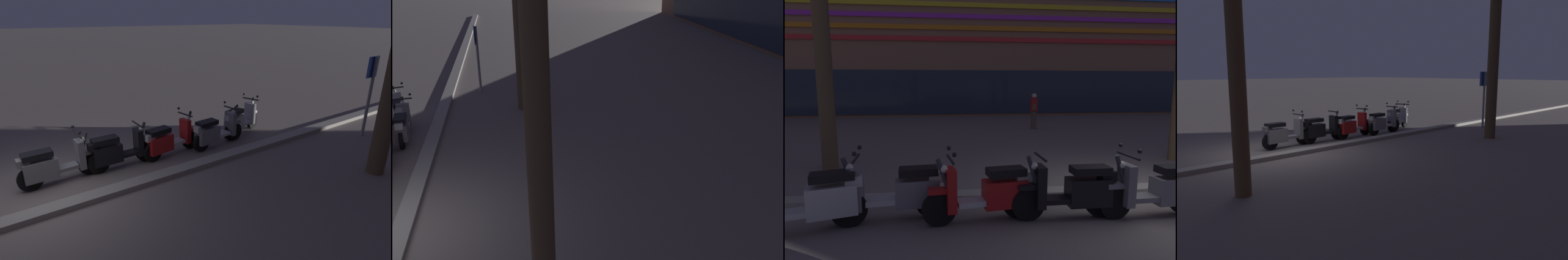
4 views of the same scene
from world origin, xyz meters
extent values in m
plane|color=slate|center=(0.00, 0.00, 0.00)|extent=(200.00, 200.00, 0.00)
cube|color=gray|center=(0.00, 0.55, 0.06)|extent=(60.00, 0.36, 0.12)
cylinder|color=black|center=(-6.61, -0.77, 0.26)|extent=(0.53, 0.24, 0.52)
cylinder|color=black|center=(-5.36, -0.40, 0.26)|extent=(0.53, 0.24, 0.52)
cube|color=silver|center=(-6.03, -0.60, 0.32)|extent=(0.65, 0.44, 0.08)
cube|color=silver|center=(-5.57, -0.46, 0.44)|extent=(0.74, 0.50, 0.45)
cube|color=black|center=(-5.55, -0.46, 0.81)|extent=(0.66, 0.46, 0.12)
cube|color=silver|center=(-6.44, -0.72, 0.55)|extent=(0.23, 0.37, 0.66)
cube|color=silver|center=(-6.61, -0.77, 0.55)|extent=(0.35, 0.24, 0.08)
cylinder|color=#333338|center=(-6.51, -0.74, 0.70)|extent=(0.29, 0.15, 0.69)
cylinder|color=black|center=(-6.44, -0.72, 1.02)|extent=(0.20, 0.55, 0.04)
sphere|color=white|center=(-6.53, -0.74, 0.88)|extent=(0.12, 0.12, 0.12)
cube|color=silver|center=(-5.29, -0.38, 0.71)|extent=(0.29, 0.26, 0.16)
sphere|color=black|center=(-6.35, -0.94, 1.14)|extent=(0.07, 0.07, 0.07)
sphere|color=black|center=(-6.48, -0.48, 1.14)|extent=(0.07, 0.07, 0.07)
cylinder|color=black|center=(-5.44, -0.30, 0.26)|extent=(0.53, 0.15, 0.52)
cylinder|color=black|center=(-4.14, -0.17, 0.26)|extent=(0.53, 0.15, 0.52)
cube|color=silver|center=(-4.84, -0.24, 0.32)|extent=(0.62, 0.34, 0.08)
cube|color=slate|center=(-4.36, -0.19, 0.42)|extent=(0.71, 0.39, 0.43)
cube|color=black|center=(-4.34, -0.19, 0.77)|extent=(0.63, 0.36, 0.12)
cube|color=slate|center=(-5.26, -0.28, 0.55)|extent=(0.17, 0.35, 0.66)
cube|color=slate|center=(-5.44, -0.30, 0.55)|extent=(0.33, 0.19, 0.08)
cylinder|color=#333338|center=(-5.34, -0.29, 0.70)|extent=(0.29, 0.10, 0.69)
cylinder|color=black|center=(-5.26, -0.28, 1.02)|extent=(0.10, 0.56, 0.04)
sphere|color=white|center=(-5.36, -0.29, 0.88)|extent=(0.12, 0.12, 0.12)
cube|color=silver|center=(-4.07, -0.16, 0.67)|extent=(0.26, 0.22, 0.16)
sphere|color=black|center=(-5.22, -0.52, 1.14)|extent=(0.07, 0.07, 0.07)
sphere|color=black|center=(-5.26, -0.04, 1.14)|extent=(0.07, 0.07, 0.07)
cylinder|color=black|center=(-4.02, -0.53, 0.26)|extent=(0.53, 0.17, 0.52)
cylinder|color=black|center=(-2.77, -0.35, 0.26)|extent=(0.53, 0.17, 0.52)
cube|color=silver|center=(-3.45, -0.45, 0.32)|extent=(0.63, 0.36, 0.08)
cube|color=red|center=(-2.99, -0.38, 0.42)|extent=(0.72, 0.41, 0.43)
cube|color=black|center=(-2.97, -0.38, 0.77)|extent=(0.64, 0.38, 0.12)
cube|color=red|center=(-3.85, -0.50, 0.55)|extent=(0.19, 0.36, 0.66)
cube|color=red|center=(-4.02, -0.53, 0.55)|extent=(0.34, 0.20, 0.08)
cylinder|color=#333338|center=(-3.92, -0.52, 0.70)|extent=(0.29, 0.11, 0.69)
cylinder|color=black|center=(-3.85, -0.50, 1.02)|extent=(0.12, 0.56, 0.04)
sphere|color=white|center=(-3.94, -0.52, 0.88)|extent=(0.12, 0.12, 0.12)
cube|color=silver|center=(-2.70, -0.34, 0.67)|extent=(0.27, 0.23, 0.16)
sphere|color=black|center=(-3.79, -0.74, 1.14)|extent=(0.07, 0.07, 0.07)
sphere|color=black|center=(-3.86, -0.26, 1.14)|extent=(0.07, 0.07, 0.07)
cylinder|color=black|center=(-2.64, -0.49, 0.26)|extent=(0.52, 0.10, 0.52)
cylinder|color=black|center=(-1.44, -0.49, 0.26)|extent=(0.52, 0.10, 0.52)
cube|color=black|center=(-2.09, -0.49, 0.32)|extent=(0.60, 0.28, 0.08)
cube|color=black|center=(-1.66, -0.49, 0.43)|extent=(0.68, 0.32, 0.44)
cube|color=black|center=(-1.64, -0.49, 0.79)|extent=(0.60, 0.30, 0.12)
cube|color=black|center=(-2.46, -0.49, 0.55)|extent=(0.14, 0.34, 0.66)
cube|color=black|center=(-2.64, -0.49, 0.55)|extent=(0.32, 0.16, 0.08)
cylinder|color=#333338|center=(-2.54, -0.49, 0.70)|extent=(0.28, 0.07, 0.69)
cylinder|color=black|center=(-2.46, -0.49, 1.02)|extent=(0.04, 0.56, 0.04)
sphere|color=white|center=(-2.56, -0.49, 0.88)|extent=(0.12, 0.12, 0.12)
cube|color=black|center=(-1.36, -0.49, 0.69)|extent=(0.24, 0.20, 0.16)
cylinder|color=black|center=(-1.25, -0.59, 0.26)|extent=(0.52, 0.12, 0.52)
cylinder|color=black|center=(-0.01, -0.54, 0.26)|extent=(0.52, 0.12, 0.52)
cube|color=slate|center=(-0.68, -0.57, 0.32)|extent=(0.61, 0.30, 0.08)
cube|color=slate|center=(-0.23, -0.55, 0.42)|extent=(0.69, 0.35, 0.43)
cube|color=black|center=(-0.21, -0.55, 0.77)|extent=(0.61, 0.32, 0.12)
cube|color=slate|center=(-1.07, -0.58, 0.55)|extent=(0.15, 0.35, 0.66)
cube|color=slate|center=(-1.25, -0.59, 0.55)|extent=(0.33, 0.17, 0.08)
cylinder|color=#333338|center=(-1.15, -0.59, 0.70)|extent=(0.29, 0.08, 0.69)
cylinder|color=black|center=(-1.07, -0.58, 1.02)|extent=(0.06, 0.56, 0.04)
sphere|color=white|center=(-1.17, -0.59, 0.88)|extent=(0.12, 0.12, 0.12)
cube|color=slate|center=(0.07, -0.54, 0.67)|extent=(0.25, 0.21, 0.16)
sphere|color=black|center=(-1.05, -0.82, 1.14)|extent=(0.07, 0.07, 0.07)
sphere|color=black|center=(-1.06, -0.34, 1.14)|extent=(0.07, 0.07, 0.07)
cylinder|color=#939399|center=(-8.91, 1.68, 1.20)|extent=(0.09, 0.09, 2.40)
cube|color=#1947B7|center=(-8.91, 1.63, 2.10)|extent=(0.60, 0.06, 0.60)
cube|color=white|center=(-8.91, 1.61, 2.10)|extent=(0.33, 0.03, 0.33)
camera|label=1|loc=(0.42, 6.21, 3.49)|focal=28.78mm
camera|label=2|loc=(7.56, 2.65, 4.90)|focal=41.92mm
camera|label=3|loc=(-3.92, -5.11, 2.13)|focal=29.04mm
camera|label=4|loc=(5.64, 9.79, 2.42)|focal=34.32mm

